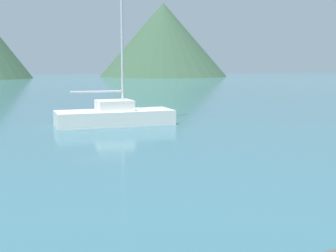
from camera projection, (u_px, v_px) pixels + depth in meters
sailboat_inner at (115, 114)px, 22.11m from camera, size 5.71×2.78×11.36m
hill_central at (163, 40)px, 94.27m from camera, size 25.75×25.75×14.64m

